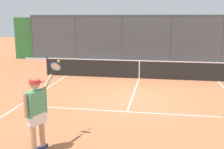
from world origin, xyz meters
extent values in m
plane|color=#B76B42|center=(0.00, 0.00, 0.00)|extent=(60.00, 60.00, 0.00)
cube|color=white|center=(0.00, 1.45, 0.00)|extent=(6.14, 0.05, 0.01)
cube|color=white|center=(3.94, 0.97, 0.00)|extent=(0.05, 9.63, 0.01)
cube|color=white|center=(0.00, -1.20, 0.00)|extent=(0.05, 5.30, 0.01)
cylinder|color=#474C51|center=(-5.01, -9.02, 1.65)|extent=(0.07, 0.07, 3.29)
cylinder|color=#474C51|center=(-1.67, -9.02, 1.65)|extent=(0.07, 0.07, 3.29)
cylinder|color=#474C51|center=(1.67, -9.02, 1.65)|extent=(0.07, 0.07, 3.29)
cylinder|color=#474C51|center=(5.01, -9.02, 1.65)|extent=(0.07, 0.07, 3.29)
cylinder|color=#474C51|center=(8.36, -9.02, 1.65)|extent=(0.07, 0.07, 3.29)
cylinder|color=#474C51|center=(0.00, -9.02, 3.25)|extent=(16.71, 0.05, 0.05)
cube|color=#474C51|center=(0.00, -9.02, 1.65)|extent=(16.71, 0.02, 3.29)
cube|color=#2D6B33|center=(0.00, -9.67, 1.55)|extent=(19.71, 0.90, 3.11)
cube|color=silver|center=(0.00, -8.84, 0.07)|extent=(17.71, 0.18, 0.15)
cylinder|color=#2D2D2D|center=(5.05, -3.84, 0.54)|extent=(0.09, 0.09, 1.07)
cube|color=black|center=(0.00, -3.84, 0.46)|extent=(10.02, 0.02, 0.91)
cube|color=white|center=(0.00, -3.84, 0.94)|extent=(10.02, 0.04, 0.05)
cube|color=white|center=(0.00, -3.84, 0.46)|extent=(0.05, 0.04, 0.91)
cylinder|color=tan|center=(1.81, 4.75, 0.50)|extent=(0.13, 0.13, 0.82)
cube|color=navy|center=(1.71, 4.49, 0.04)|extent=(0.20, 0.28, 0.09)
cylinder|color=tan|center=(1.71, 4.49, 0.50)|extent=(0.13, 0.13, 0.82)
cube|color=white|center=(1.76, 4.62, 0.83)|extent=(0.36, 0.48, 0.26)
cube|color=#4C9E6B|center=(1.76, 4.62, 1.20)|extent=(0.38, 0.55, 0.59)
cylinder|color=tan|center=(1.88, 4.91, 1.23)|extent=(0.08, 0.08, 0.54)
cylinder|color=tan|center=(1.63, 4.17, 1.62)|extent=(0.12, 0.40, 0.30)
sphere|color=tan|center=(1.76, 4.62, 1.65)|extent=(0.23, 0.23, 0.23)
cylinder|color=red|center=(1.76, 4.62, 1.72)|extent=(0.34, 0.34, 0.08)
cube|color=red|center=(1.72, 4.51, 1.68)|extent=(0.25, 0.26, 0.02)
cylinder|color=black|center=(1.61, 3.92, 1.78)|extent=(0.05, 0.17, 0.13)
torus|color=#28569E|center=(1.59, 3.73, 1.91)|extent=(0.31, 0.21, 0.26)
cylinder|color=silver|center=(1.59, 3.73, 1.91)|extent=(0.26, 0.16, 0.21)
sphere|color=#CCDB33|center=(1.58, 3.55, 2.03)|extent=(0.07, 0.07, 0.07)
sphere|color=#D6E042|center=(3.27, 2.20, 0.03)|extent=(0.07, 0.07, 0.07)
sphere|color=#D6E042|center=(2.74, -1.48, 0.03)|extent=(0.07, 0.07, 0.07)
camera|label=1|loc=(-1.04, 10.42, 3.17)|focal=44.79mm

